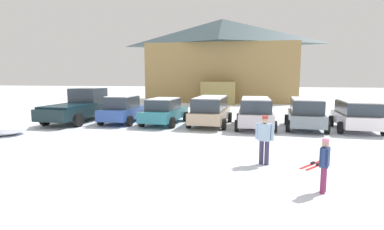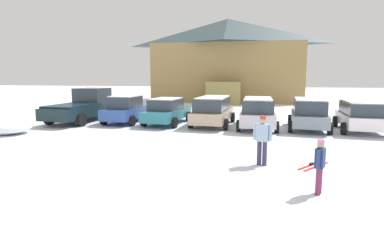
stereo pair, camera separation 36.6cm
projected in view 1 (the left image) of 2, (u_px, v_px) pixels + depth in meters
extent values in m
cube|color=olive|center=(222.00, 73.00, 36.26)|extent=(16.87, 7.93, 6.66)
pyramid|color=#35484E|center=(222.00, 32.00, 35.64)|extent=(17.47, 8.54, 3.06)
cube|color=#9A874B|center=(218.00, 93.00, 31.82)|extent=(3.61, 1.82, 2.40)
cube|color=#2C4D9A|center=(124.00, 113.00, 19.18)|extent=(1.83, 4.19, 0.65)
cube|color=#2D3842|center=(122.00, 102.00, 18.89)|extent=(1.58, 2.19, 0.72)
cube|color=white|center=(122.00, 96.00, 18.84)|extent=(1.47, 2.08, 0.06)
cylinder|color=black|center=(119.00, 115.00, 20.65)|extent=(0.24, 0.65, 0.64)
cylinder|color=black|center=(145.00, 115.00, 20.29)|extent=(0.24, 0.65, 0.64)
cylinder|color=black|center=(101.00, 120.00, 18.15)|extent=(0.24, 0.65, 0.64)
cylinder|color=black|center=(130.00, 121.00, 17.79)|extent=(0.24, 0.65, 0.64)
cube|color=teal|center=(165.00, 114.00, 18.66)|extent=(2.17, 4.59, 0.61)
cube|color=#2D3842|center=(163.00, 104.00, 18.37)|extent=(1.76, 2.45, 0.63)
cube|color=white|center=(163.00, 99.00, 18.32)|extent=(1.65, 2.32, 0.06)
cylinder|color=black|center=(159.00, 116.00, 20.27)|extent=(0.28, 0.66, 0.64)
cylinder|color=black|center=(186.00, 116.00, 19.78)|extent=(0.28, 0.66, 0.64)
cylinder|color=black|center=(142.00, 121.00, 17.62)|extent=(0.28, 0.66, 0.64)
cylinder|color=black|center=(172.00, 123.00, 17.13)|extent=(0.28, 0.66, 0.64)
cube|color=tan|center=(211.00, 115.00, 18.23)|extent=(2.18, 4.90, 0.62)
cube|color=#2D3842|center=(211.00, 104.00, 18.05)|extent=(1.88, 3.74, 0.74)
cube|color=white|center=(211.00, 97.00, 18.00)|extent=(1.75, 3.55, 0.06)
cylinder|color=black|center=(200.00, 116.00, 19.94)|extent=(0.26, 0.65, 0.64)
cylinder|color=black|center=(230.00, 117.00, 19.47)|extent=(0.26, 0.65, 0.64)
cylinder|color=black|center=(189.00, 123.00, 17.07)|extent=(0.26, 0.65, 0.64)
cylinder|color=black|center=(224.00, 124.00, 16.60)|extent=(0.26, 0.65, 0.64)
cube|color=silver|center=(255.00, 116.00, 17.27)|extent=(1.90, 4.56, 0.67)
cube|color=#2D3842|center=(255.00, 105.00, 17.10)|extent=(1.67, 3.47, 0.68)
cube|color=white|center=(256.00, 98.00, 17.05)|extent=(1.55, 3.30, 0.06)
cylinder|color=black|center=(239.00, 118.00, 18.87)|extent=(0.23, 0.64, 0.64)
cylinder|color=black|center=(271.00, 119.00, 18.51)|extent=(0.23, 0.64, 0.64)
cylinder|color=black|center=(237.00, 126.00, 16.13)|extent=(0.23, 0.64, 0.64)
cylinder|color=black|center=(275.00, 127.00, 15.77)|extent=(0.23, 0.64, 0.64)
cube|color=gray|center=(305.00, 118.00, 16.87)|extent=(2.20, 4.23, 0.63)
cube|color=#2D3842|center=(306.00, 106.00, 16.71)|extent=(1.89, 3.24, 0.73)
cube|color=white|center=(306.00, 99.00, 16.66)|extent=(1.76, 3.07, 0.06)
cylinder|color=black|center=(286.00, 120.00, 18.38)|extent=(0.28, 0.66, 0.64)
cylinder|color=black|center=(320.00, 121.00, 17.86)|extent=(0.28, 0.66, 0.64)
cylinder|color=black|center=(288.00, 126.00, 15.97)|extent=(0.28, 0.66, 0.64)
cylinder|color=black|center=(327.00, 128.00, 15.45)|extent=(0.28, 0.66, 0.64)
cube|color=white|center=(356.00, 119.00, 16.35)|extent=(2.22, 4.18, 0.63)
cube|color=#2D3842|center=(357.00, 108.00, 16.20)|extent=(1.91, 3.20, 0.64)
cube|color=white|center=(358.00, 101.00, 16.15)|extent=(1.79, 3.04, 0.06)
cylinder|color=black|center=(331.00, 121.00, 17.85)|extent=(0.27, 0.66, 0.64)
cylinder|color=black|center=(369.00, 122.00, 17.34)|extent=(0.27, 0.66, 0.64)
cylinder|color=black|center=(340.00, 128.00, 15.45)|extent=(0.27, 0.66, 0.64)
cylinder|color=black|center=(383.00, 122.00, 17.48)|extent=(0.25, 0.65, 0.64)
cube|color=#16282C|center=(79.00, 110.00, 19.51)|extent=(2.35, 6.08, 0.70)
cube|color=#2D3842|center=(88.00, 96.00, 20.56)|extent=(1.99, 2.00, 1.05)
cube|color=#0E2632|center=(68.00, 106.00, 18.44)|extent=(2.22, 3.39, 0.12)
cylinder|color=black|center=(79.00, 112.00, 21.54)|extent=(0.30, 0.81, 0.80)
cylinder|color=black|center=(108.00, 113.00, 21.05)|extent=(0.30, 0.81, 0.80)
cylinder|color=black|center=(45.00, 119.00, 18.06)|extent=(0.30, 0.81, 0.80)
cylinder|color=black|center=(78.00, 120.00, 17.57)|extent=(0.30, 0.81, 0.80)
cylinder|color=#7D2A53|center=(324.00, 179.00, 7.68)|extent=(0.13, 0.13, 0.69)
cylinder|color=#7D2A53|center=(323.00, 180.00, 7.56)|extent=(0.13, 0.13, 0.69)
cube|color=navy|center=(325.00, 157.00, 7.54)|extent=(0.32, 0.39, 0.49)
cylinder|color=navy|center=(326.00, 155.00, 7.72)|extent=(0.09, 0.09, 0.46)
cylinder|color=navy|center=(323.00, 158.00, 7.36)|extent=(0.09, 0.09, 0.46)
sphere|color=tan|center=(326.00, 144.00, 7.50)|extent=(0.18, 0.18, 0.18)
cylinder|color=pink|center=(326.00, 140.00, 7.49)|extent=(0.17, 0.17, 0.08)
cylinder|color=#383151|center=(267.00, 153.00, 10.01)|extent=(0.15, 0.15, 0.82)
cylinder|color=#383151|center=(261.00, 152.00, 10.09)|extent=(0.15, 0.15, 0.82)
cube|color=#9CBAD9|center=(265.00, 132.00, 9.96)|extent=(0.45, 0.34, 0.58)
cylinder|color=#9CBAD9|center=(273.00, 132.00, 9.85)|extent=(0.11, 0.11, 0.55)
cylinder|color=#9CBAD9|center=(257.00, 131.00, 10.06)|extent=(0.11, 0.11, 0.55)
sphere|color=tan|center=(265.00, 120.00, 9.91)|extent=(0.21, 0.21, 0.21)
cylinder|color=#BE3A32|center=(265.00, 117.00, 9.89)|extent=(0.20, 0.20, 0.10)
cube|color=red|center=(318.00, 166.00, 9.94)|extent=(1.02, 1.22, 0.02)
cube|color=black|center=(319.00, 164.00, 9.97)|extent=(0.19, 0.21, 0.06)
cube|color=red|center=(312.00, 164.00, 10.09)|extent=(1.02, 1.22, 0.02)
cube|color=black|center=(313.00, 163.00, 10.12)|extent=(0.19, 0.21, 0.06)
ellipsoid|color=white|center=(2.00, 128.00, 15.20)|extent=(2.60, 2.08, 0.71)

